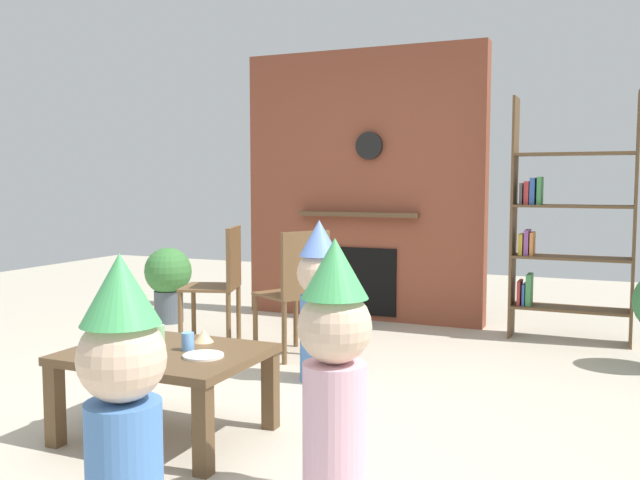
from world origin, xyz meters
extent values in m
plane|color=#BCB29E|center=(0.00, 0.00, 0.00)|extent=(12.00, 12.00, 0.00)
cube|color=brown|center=(-0.39, 2.60, 1.20)|extent=(2.20, 0.18, 2.40)
cube|color=black|center=(-0.39, 2.50, 0.35)|extent=(0.70, 0.02, 0.60)
cube|color=brown|center=(-0.39, 2.46, 0.95)|extent=(1.10, 0.10, 0.04)
cylinder|color=black|center=(-0.29, 2.48, 1.55)|extent=(0.24, 0.04, 0.24)
cube|color=brown|center=(0.96, 2.40, 0.95)|extent=(0.02, 0.28, 1.90)
cube|color=brown|center=(1.84, 2.40, 0.95)|extent=(0.02, 0.28, 1.90)
cube|color=brown|center=(1.40, 2.40, 0.25)|extent=(0.86, 0.28, 0.02)
cube|color=brown|center=(1.40, 2.40, 0.65)|extent=(0.86, 0.28, 0.02)
cube|color=brown|center=(1.40, 2.40, 1.05)|extent=(0.86, 0.28, 0.02)
cube|color=brown|center=(1.40, 2.40, 1.45)|extent=(0.86, 0.28, 0.02)
cube|color=#B23333|center=(1.03, 2.40, 0.36)|extent=(0.02, 0.20, 0.19)
cube|color=#3359A5|center=(1.06, 2.40, 0.34)|extent=(0.02, 0.20, 0.17)
cube|color=#3F8C4C|center=(1.10, 2.40, 0.38)|extent=(0.04, 0.20, 0.25)
cube|color=gold|center=(1.03, 2.40, 0.74)|extent=(0.03, 0.20, 0.17)
cube|color=#8C4C99|center=(1.07, 2.40, 0.76)|extent=(0.03, 0.20, 0.20)
cube|color=#D87F3F|center=(1.11, 2.40, 0.75)|extent=(0.02, 0.20, 0.18)
cube|color=#4C4C51|center=(1.03, 2.40, 1.14)|extent=(0.02, 0.20, 0.17)
cube|color=#B23333|center=(1.07, 2.40, 1.15)|extent=(0.04, 0.20, 0.18)
cube|color=#3359A5|center=(1.11, 2.40, 1.16)|extent=(0.04, 0.20, 0.21)
cube|color=#3F8C4C|center=(1.16, 2.40, 1.17)|extent=(0.03, 0.20, 0.22)
cube|color=brown|center=(-0.26, -0.54, 0.41)|extent=(0.91, 0.70, 0.04)
cube|color=brown|center=(-0.67, -0.84, 0.19)|extent=(0.07, 0.07, 0.39)
cube|color=brown|center=(0.15, -0.84, 0.19)|extent=(0.07, 0.07, 0.39)
cube|color=brown|center=(-0.67, -0.23, 0.19)|extent=(0.07, 0.07, 0.39)
cube|color=brown|center=(0.15, -0.23, 0.19)|extent=(0.07, 0.07, 0.39)
cylinder|color=#669EE0|center=(-0.16, -0.50, 0.47)|extent=(0.06, 0.06, 0.09)
cylinder|color=silver|center=(-0.63, -0.60, 0.48)|extent=(0.06, 0.06, 0.11)
cylinder|color=#669EE0|center=(-0.34, -0.78, 0.48)|extent=(0.07, 0.07, 0.10)
cylinder|color=#8CD18C|center=(-0.39, -0.42, 0.47)|extent=(0.07, 0.07, 0.09)
cylinder|color=white|center=(-0.02, -0.58, 0.44)|extent=(0.19, 0.19, 0.01)
cylinder|color=white|center=(-0.59, -0.44, 0.44)|extent=(0.20, 0.20, 0.01)
cone|color=#EAC68C|center=(-0.18, -0.32, 0.46)|extent=(0.10, 0.10, 0.06)
cube|color=silver|center=(-0.31, -0.64, 0.43)|extent=(0.09, 0.14, 0.01)
sphere|color=beige|center=(0.31, -1.53, 0.69)|extent=(0.28, 0.28, 0.28)
cone|color=#4CB766|center=(0.31, -1.53, 0.91)|extent=(0.25, 0.25, 0.23)
cylinder|color=#EAB2C6|center=(0.76, -0.86, 0.28)|extent=(0.25, 0.25, 0.55)
sphere|color=beige|center=(0.76, -0.86, 0.69)|extent=(0.29, 0.29, 0.29)
cone|color=#4CB766|center=(0.76, -0.86, 0.92)|extent=(0.26, 0.26, 0.23)
cylinder|color=#4C7FC6|center=(0.05, 0.63, 0.27)|extent=(0.24, 0.24, 0.54)
sphere|color=beige|center=(0.05, 0.63, 0.68)|extent=(0.28, 0.28, 0.28)
cone|color=#668CE5|center=(0.05, 0.63, 0.89)|extent=(0.25, 0.25, 0.22)
cube|color=brown|center=(-1.09, 1.17, 0.44)|extent=(0.51, 0.51, 0.02)
cube|color=brown|center=(-0.92, 1.23, 0.68)|extent=(0.16, 0.39, 0.45)
cylinder|color=brown|center=(-1.32, 1.28, 0.21)|extent=(0.04, 0.04, 0.43)
cylinder|color=brown|center=(-1.21, 0.94, 0.21)|extent=(0.04, 0.04, 0.43)
cylinder|color=brown|center=(-0.98, 1.40, 0.21)|extent=(0.04, 0.04, 0.43)
cylinder|color=brown|center=(-0.87, 1.05, 0.21)|extent=(0.04, 0.04, 0.43)
cube|color=brown|center=(-0.40, 1.12, 0.44)|extent=(0.54, 0.54, 0.02)
cube|color=brown|center=(-0.23, 1.04, 0.68)|extent=(0.22, 0.37, 0.45)
cylinder|color=brown|center=(-0.47, 1.37, 0.21)|extent=(0.04, 0.04, 0.43)
cylinder|color=brown|center=(-0.64, 1.05, 0.21)|extent=(0.04, 0.04, 0.43)
cylinder|color=brown|center=(-0.15, 1.20, 0.21)|extent=(0.04, 0.04, 0.43)
cylinder|color=brown|center=(-0.32, 0.88, 0.21)|extent=(0.04, 0.04, 0.43)
cylinder|color=#4C5660|center=(-1.88, 1.73, 0.14)|extent=(0.25, 0.25, 0.28)
sphere|color=#3C7D3B|center=(-1.88, 1.73, 0.46)|extent=(0.41, 0.41, 0.41)
camera|label=1|loc=(1.73, -3.24, 1.24)|focal=38.66mm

